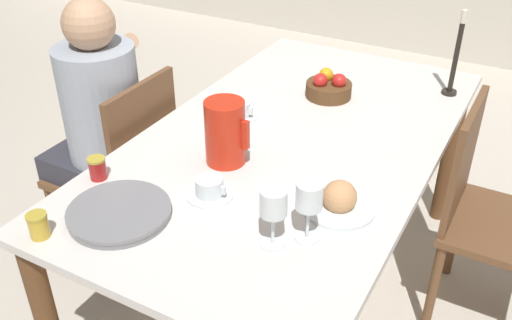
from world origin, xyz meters
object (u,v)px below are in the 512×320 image
(wine_glass_water, at_px, (309,199))
(bread_plate, at_px, (339,201))
(teacup_near_person, at_px, (210,189))
(wine_glass_juice, at_px, (273,206))
(jam_jar_amber, at_px, (38,224))
(jam_jar_red, at_px, (97,167))
(teacup_across, at_px, (239,111))
(candlestick_tall, at_px, (455,62))
(serving_tray, at_px, (119,213))
(chair_person_side, at_px, (124,170))
(person_seated, at_px, (98,118))
(chair_opposite, at_px, (489,214))
(fruit_bowl, at_px, (329,87))
(red_pitcher, at_px, (225,132))

(wine_glass_water, height_order, bread_plate, wine_glass_water)
(teacup_near_person, bearing_deg, bread_plate, 18.57)
(wine_glass_juice, xyz_separation_m, jam_jar_amber, (-0.57, -0.27, -0.09))
(jam_jar_red, bearing_deg, teacup_across, 72.83)
(jam_jar_red, xyz_separation_m, candlestick_tall, (0.82, 1.16, 0.10))
(serving_tray, bearing_deg, candlestick_tall, 63.74)
(chair_person_side, relative_size, person_seated, 0.75)
(jam_jar_amber, bearing_deg, chair_opposite, 46.12)
(jam_jar_amber, xyz_separation_m, jam_jar_red, (-0.06, 0.29, 0.00))
(jam_jar_red, distance_m, candlestick_tall, 1.42)
(jam_jar_amber, height_order, jam_jar_red, same)
(teacup_across, distance_m, jam_jar_red, 0.60)
(jam_jar_amber, bearing_deg, fruit_bowl, 73.90)
(chair_opposite, distance_m, candlestick_tall, 0.61)
(bread_plate, bearing_deg, jam_jar_red, -163.75)
(wine_glass_juice, height_order, teacup_across, wine_glass_juice)
(chair_person_side, relative_size, wine_glass_water, 5.02)
(wine_glass_juice, relative_size, jam_jar_red, 2.39)
(wine_glass_water, height_order, candlestick_tall, candlestick_tall)
(wine_glass_water, distance_m, teacup_near_person, 0.36)
(wine_glass_water, xyz_separation_m, jam_jar_red, (-0.69, -0.05, -0.09))
(serving_tray, relative_size, jam_jar_amber, 4.03)
(teacup_near_person, relative_size, bread_plate, 0.68)
(fruit_bowl, bearing_deg, teacup_across, -124.56)
(chair_opposite, bearing_deg, teacup_near_person, -46.60)
(serving_tray, bearing_deg, jam_jar_red, 146.63)
(serving_tray, height_order, jam_jar_red, jam_jar_red)
(wine_glass_juice, distance_m, teacup_across, 0.75)
(wine_glass_juice, bearing_deg, chair_person_side, 155.63)
(red_pitcher, distance_m, wine_glass_juice, 0.44)
(chair_opposite, relative_size, red_pitcher, 4.12)
(serving_tray, height_order, bread_plate, bread_plate)
(teacup_across, distance_m, bread_plate, 0.65)
(jam_jar_amber, distance_m, candlestick_tall, 1.64)
(teacup_across, bearing_deg, red_pitcher, -67.68)
(person_seated, relative_size, wine_glass_juice, 6.79)
(chair_person_side, relative_size, bread_plate, 4.19)
(jam_jar_amber, xyz_separation_m, candlestick_tall, (0.77, 1.45, 0.10))
(person_seated, xyz_separation_m, teacup_across, (0.52, 0.21, 0.07))
(chair_person_side, height_order, wine_glass_water, wine_glass_water)
(bread_plate, height_order, jam_jar_red, bread_plate)
(teacup_near_person, bearing_deg, jam_jar_amber, -128.16)
(fruit_bowl, bearing_deg, chair_opposite, -8.89)
(wine_glass_water, bearing_deg, jam_jar_red, -176.02)
(chair_person_side, distance_m, chair_opposite, 1.42)
(red_pitcher, bearing_deg, chair_opposite, 32.48)
(person_seated, bearing_deg, wine_glass_water, -106.97)
(teacup_near_person, bearing_deg, chair_person_side, 154.54)
(bread_plate, xyz_separation_m, jam_jar_amber, (-0.66, -0.50, 0.01))
(wine_glass_water, xyz_separation_m, teacup_across, (-0.52, 0.52, -0.11))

